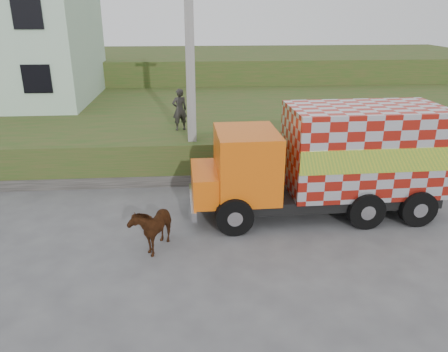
{
  "coord_description": "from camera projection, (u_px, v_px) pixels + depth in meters",
  "views": [
    {
      "loc": [
        -1.06,
        -10.37,
        5.85
      ],
      "look_at": [
        -0.12,
        1.5,
        1.3
      ],
      "focal_mm": 35.0,
      "sensor_mm": 36.0,
      "label": 1
    }
  ],
  "objects": [
    {
      "name": "retaining_strip",
      "position": [
        165.0,
        179.0,
        15.51
      ],
      "size": [
        16.0,
        0.5,
        0.4
      ],
      "primitive_type": "cube",
      "color": "#595651",
      "rests_on": "ground"
    },
    {
      "name": "ground",
      "position": [
        233.0,
        240.0,
        11.82
      ],
      "size": [
        120.0,
        120.0,
        0.0
      ],
      "primitive_type": "plane",
      "color": "#474749",
      "rests_on": "ground"
    },
    {
      "name": "pedestrian",
      "position": [
        180.0,
        110.0,
        16.58
      ],
      "size": [
        0.67,
        0.54,
        1.59
      ],
      "primitive_type": "imported",
      "rotation": [
        0.0,
        0.0,
        3.46
      ],
      "color": "#302E2B",
      "rests_on": "embankment"
    },
    {
      "name": "utility_pole",
      "position": [
        190.0,
        66.0,
        14.57
      ],
      "size": [
        1.2,
        0.3,
        8.0
      ],
      "color": "gray",
      "rests_on": "ground"
    },
    {
      "name": "cow",
      "position": [
        153.0,
        225.0,
        11.29
      ],
      "size": [
        1.17,
        1.62,
        1.25
      ],
      "primitive_type": "imported",
      "rotation": [
        0.0,
        0.0,
        -0.38
      ],
      "color": "#311A0C",
      "rests_on": "ground"
    },
    {
      "name": "embankment",
      "position": [
        212.0,
        124.0,
        20.86
      ],
      "size": [
        40.0,
        12.0,
        1.5
      ],
      "primitive_type": "cube",
      "color": "#294E1A",
      "rests_on": "ground"
    },
    {
      "name": "cargo_truck",
      "position": [
        329.0,
        160.0,
        12.89
      ],
      "size": [
        7.39,
        2.7,
        3.27
      ],
      "rotation": [
        0.0,
        0.0,
        0.02
      ],
      "color": "black",
      "rests_on": "ground"
    },
    {
      "name": "embankment_far",
      "position": [
        203.0,
        73.0,
        31.77
      ],
      "size": [
        40.0,
        12.0,
        3.0
      ],
      "primitive_type": "cube",
      "color": "#294E1A",
      "rests_on": "ground"
    }
  ]
}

